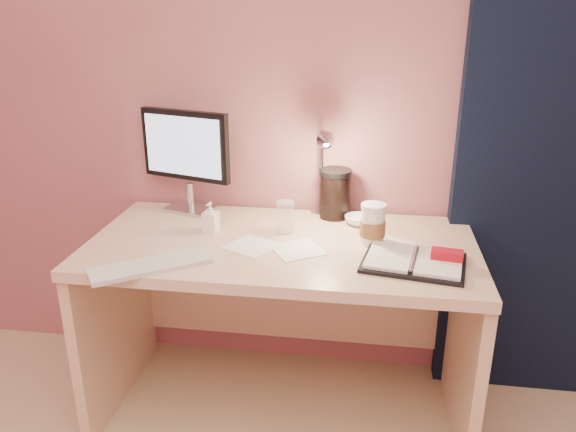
# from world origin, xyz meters

# --- Properties ---
(room) EXTENTS (3.50, 3.50, 3.50)m
(room) POSITION_xyz_m (0.95, 1.69, 1.14)
(room) COLOR #C6B28E
(room) RESTS_ON ground
(desk) EXTENTS (1.40, 0.70, 0.73)m
(desk) POSITION_xyz_m (0.00, 1.45, 0.50)
(desk) COLOR beige
(desk) RESTS_ON ground
(monitor) EXTENTS (0.39, 0.19, 0.42)m
(monitor) POSITION_xyz_m (-0.43, 1.66, 0.98)
(monitor) COLOR silver
(monitor) RESTS_ON desk
(keyboard) EXTENTS (0.38, 0.32, 0.02)m
(keyboard) POSITION_xyz_m (-0.39, 1.10, 0.74)
(keyboard) COLOR silver
(keyboard) RESTS_ON desk
(planner) EXTENTS (0.37, 0.30, 0.05)m
(planner) POSITION_xyz_m (0.47, 1.26, 0.74)
(planner) COLOR black
(planner) RESTS_ON desk
(paper_a) EXTENTS (0.22, 0.22, 0.00)m
(paper_a) POSITION_xyz_m (0.07, 1.31, 0.73)
(paper_a) COLOR white
(paper_a) RESTS_ON desk
(paper_b) EXTENTS (0.19, 0.19, 0.00)m
(paper_b) POSITION_xyz_m (0.39, 1.41, 0.73)
(paper_b) COLOR white
(paper_b) RESTS_ON desk
(paper_c) EXTENTS (0.21, 0.21, 0.00)m
(paper_c) POSITION_xyz_m (-0.10, 1.32, 0.73)
(paper_c) COLOR white
(paper_c) RESTS_ON desk
(coffee_cup) EXTENTS (0.09, 0.09, 0.15)m
(coffee_cup) POSITION_xyz_m (0.32, 1.42, 0.80)
(coffee_cup) COLOR white
(coffee_cup) RESTS_ON desk
(clear_cup) EXTENTS (0.07, 0.07, 0.12)m
(clear_cup) POSITION_xyz_m (-0.00, 1.48, 0.79)
(clear_cup) COLOR white
(clear_cup) RESTS_ON desk
(bowl) EXTENTS (0.14, 0.14, 0.03)m
(bowl) POSITION_xyz_m (0.27, 1.60, 0.75)
(bowl) COLOR white
(bowl) RESTS_ON desk
(lotion_bottle) EXTENTS (0.06, 0.06, 0.12)m
(lotion_bottle) POSITION_xyz_m (-0.28, 1.44, 0.79)
(lotion_bottle) COLOR white
(lotion_bottle) RESTS_ON desk
(dark_jar) EXTENTS (0.12, 0.12, 0.18)m
(dark_jar) POSITION_xyz_m (0.17, 1.67, 0.82)
(dark_jar) COLOR black
(dark_jar) RESTS_ON desk
(desk_lamp) EXTENTS (0.11, 0.23, 0.37)m
(desk_lamp) POSITION_xyz_m (0.10, 1.59, 0.96)
(desk_lamp) COLOR silver
(desk_lamp) RESTS_ON desk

